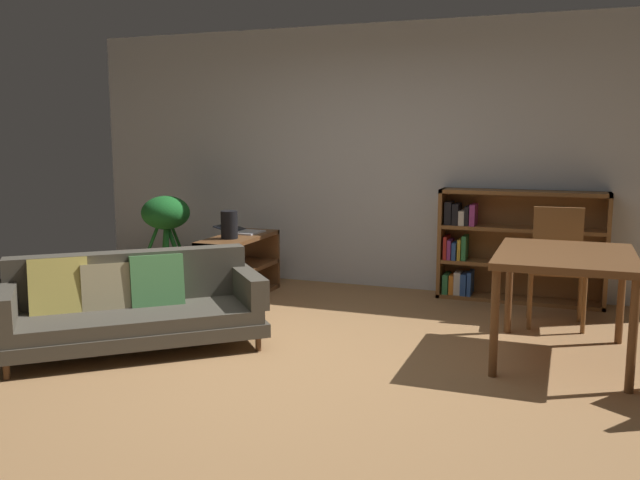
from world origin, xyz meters
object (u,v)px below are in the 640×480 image
at_px(potted_floor_plant, 166,228).
at_px(dining_chair_far, 557,259).
at_px(dining_table, 565,264).
at_px(fabric_couch, 131,305).
at_px(bookshelf, 510,246).
at_px(media_console, 239,267).
at_px(open_laptop, 242,231).
at_px(desk_speaker, 229,225).

bearing_deg(potted_floor_plant, dining_chair_far, -1.73).
xyz_separation_m(potted_floor_plant, dining_chair_far, (3.90, -0.12, -0.07)).
height_order(dining_table, dining_chair_far, dining_chair_far).
height_order(fabric_couch, bookshelf, bookshelf).
height_order(media_console, potted_floor_plant, potted_floor_plant).
height_order(open_laptop, dining_table, dining_table).
xyz_separation_m(media_console, dining_chair_far, (2.94, 0.09, 0.25)).
height_order(desk_speaker, dining_table, desk_speaker).
distance_m(desk_speaker, dining_chair_far, 2.96).
distance_m(open_laptop, bookshelf, 2.64).
bearing_deg(bookshelf, dining_chair_far, -58.69).
height_order(dining_chair_far, bookshelf, bookshelf).
height_order(potted_floor_plant, bookshelf, bookshelf).
distance_m(desk_speaker, potted_floor_plant, 1.05).
height_order(media_console, dining_table, dining_table).
bearing_deg(dining_chair_far, desk_speaker, -174.59).
distance_m(media_console, dining_table, 3.15).
relative_size(open_laptop, desk_speaker, 1.76).
distance_m(potted_floor_plant, dining_chair_far, 3.90).
relative_size(dining_table, bookshelf, 0.76).
xyz_separation_m(desk_speaker, potted_floor_plant, (-0.96, 0.40, -0.13)).
distance_m(dining_table, bookshelf, 1.77).
xyz_separation_m(fabric_couch, desk_speaker, (0.02, 1.52, 0.41)).
xyz_separation_m(fabric_couch, media_console, (0.02, 1.71, -0.02)).
distance_m(fabric_couch, open_laptop, 1.95).
bearing_deg(media_console, fabric_couch, -90.72).
relative_size(fabric_couch, potted_floor_plant, 2.01).
height_order(desk_speaker, dining_chair_far, dining_chair_far).
xyz_separation_m(desk_speaker, dining_table, (3.00, -0.68, -0.05)).
xyz_separation_m(fabric_couch, dining_table, (3.03, 0.84, 0.36)).
height_order(desk_speaker, bookshelf, bookshelf).
height_order(fabric_couch, potted_floor_plant, potted_floor_plant).
distance_m(fabric_couch, media_console, 1.71).
relative_size(desk_speaker, dining_chair_far, 0.27).
bearing_deg(dining_table, fabric_couch, -164.43).
bearing_deg(dining_chair_far, fabric_couch, -148.66).
relative_size(media_console, bookshelf, 0.69).
xyz_separation_m(media_console, potted_floor_plant, (-0.96, 0.21, 0.31)).
relative_size(open_laptop, dining_chair_far, 0.47).
distance_m(potted_floor_plant, bookshelf, 3.51).
bearing_deg(potted_floor_plant, desk_speaker, -22.42).
bearing_deg(dining_chair_far, bookshelf, 121.31).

